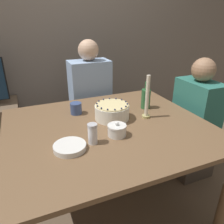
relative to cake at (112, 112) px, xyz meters
The scene contains 12 objects.
ground_plane 0.81m from the cake, 125.17° to the right, with size 12.00×12.00×0.00m, color brown.
wall_behind 1.40m from the cake, 93.07° to the left, with size 8.00×0.05×2.60m.
dining_table 0.19m from the cake, 125.17° to the right, with size 1.39×1.19×0.74m.
cake is the anchor object (origin of this frame).
sugar_bowl 0.26m from the cake, 106.47° to the right, with size 0.12×0.12×0.10m.
sugar_shaker 0.36m from the cake, 131.54° to the right, with size 0.06×0.06×0.13m.
plate_stack 0.48m from the cake, 143.45° to the right, with size 0.19×0.19×0.03m.
candle 0.27m from the cake, 18.86° to the right, with size 0.06×0.06×0.33m.
bottle 0.35m from the cake, 13.36° to the left, with size 0.07×0.07×0.22m.
cup 0.30m from the cake, 139.39° to the left, with size 0.09×0.09×0.09m.
person_man_blue_shirt 0.74m from the cake, 85.78° to the left, with size 0.40×0.34×1.25m.
person_woman_floral 0.88m from the cake, ahead, with size 0.34×0.40×1.13m.
Camera 1 is at (-0.51, -1.26, 1.45)m, focal length 35.00 mm.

